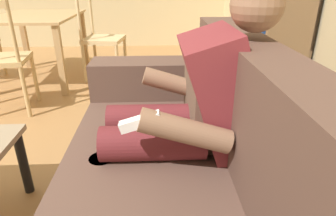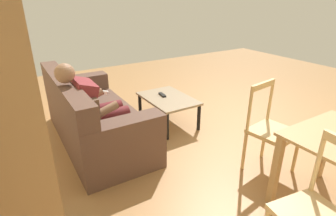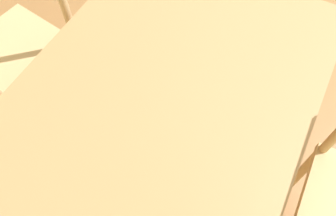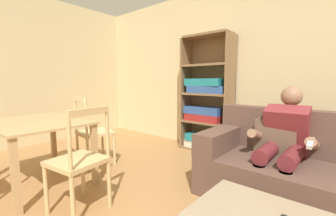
% 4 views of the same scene
% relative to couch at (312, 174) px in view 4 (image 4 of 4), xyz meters
% --- Properties ---
extents(wall_back, '(6.92, 0.12, 2.75)m').
position_rel_couch_xyz_m(wall_back, '(-0.88, 1.15, 1.05)').
color(wall_back, '#D1BC8C').
rests_on(wall_back, ground_plane).
extents(couch, '(2.00, 0.90, 0.89)m').
position_rel_couch_xyz_m(couch, '(0.00, 0.00, 0.00)').
color(couch, brown).
rests_on(couch, ground_plane).
extents(person_lounging, '(0.59, 0.94, 1.13)m').
position_rel_couch_xyz_m(person_lounging, '(-0.26, 0.03, 0.26)').
color(person_lounging, maroon).
rests_on(person_lounging, ground_plane).
extents(bookshelf, '(0.87, 0.36, 1.94)m').
position_rel_couch_xyz_m(bookshelf, '(-1.64, 0.90, 0.47)').
color(bookshelf, brown).
rests_on(bookshelf, ground_plane).
extents(dining_table, '(1.19, 0.87, 0.73)m').
position_rel_couch_xyz_m(dining_table, '(-2.51, -1.41, 0.29)').
color(dining_table, tan).
rests_on(dining_table, ground_plane).
extents(dining_chair_near_wall, '(0.48, 0.48, 0.97)m').
position_rel_couch_xyz_m(dining_chair_near_wall, '(-2.52, -0.71, 0.15)').
color(dining_chair_near_wall, '#D1B27F').
rests_on(dining_chair_near_wall, ground_plane).
extents(dining_chair_facing_couch, '(0.47, 0.47, 0.96)m').
position_rel_couch_xyz_m(dining_chair_facing_couch, '(-1.59, -1.41, 0.15)').
color(dining_chair_facing_couch, tan).
rests_on(dining_chair_facing_couch, ground_plane).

